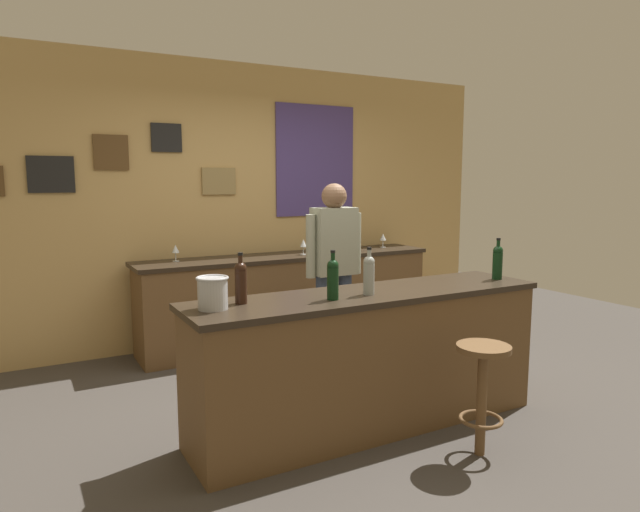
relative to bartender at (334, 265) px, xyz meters
name	(u,v)px	position (x,y,z in m)	size (l,w,h in m)	color
ground_plane	(338,405)	(-0.32, -0.62, -0.94)	(10.00, 10.00, 0.00)	#423D38
back_wall	(237,203)	(-0.31, 1.41, 0.48)	(6.00, 0.09, 2.80)	tan
bar_counter	(369,360)	(-0.32, -1.02, -0.47)	(2.47, 0.60, 0.92)	brown
side_counter	(289,298)	(0.08, 1.03, -0.48)	(3.06, 0.56, 0.90)	brown
bartender	(334,265)	(0.00, 0.00, 0.00)	(0.52, 0.21, 1.62)	#384766
bar_stool	(482,381)	(0.05, -1.67, -0.48)	(0.32, 0.32, 0.68)	brown
wine_bottle_a	(241,281)	(-1.18, -0.93, 0.12)	(0.07, 0.07, 0.31)	black
wine_bottle_b	(333,278)	(-0.65, -1.10, 0.12)	(0.07, 0.07, 0.31)	black
wine_bottle_c	(369,274)	(-0.37, -1.08, 0.12)	(0.07, 0.07, 0.31)	#999E99
wine_bottle_d	(498,261)	(0.77, -1.07, 0.12)	(0.07, 0.07, 0.31)	black
ice_bucket	(213,292)	(-1.38, -0.99, 0.08)	(0.19, 0.19, 0.19)	#B7BABF
wine_glass_a	(176,249)	(-1.04, 1.13, 0.07)	(0.07, 0.07, 0.16)	silver
wine_glass_b	(303,244)	(0.21, 0.96, 0.07)	(0.07, 0.07, 0.16)	silver
wine_glass_c	(383,238)	(1.26, 1.07, 0.07)	(0.07, 0.07, 0.16)	silver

